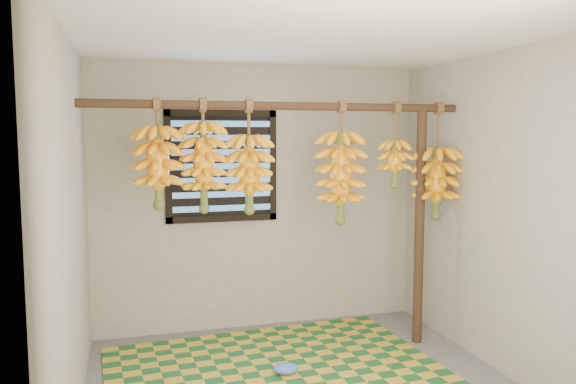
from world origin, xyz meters
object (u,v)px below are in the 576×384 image
object	(u,v)px
banana_bunch_a	(158,167)
banana_bunch_b	(204,167)
banana_bunch_d	(341,177)
banana_bunch_c	(249,174)
woven_mat	(280,375)
banana_bunch_e	(436,183)
support_post	(419,227)
plastic_bag	(286,369)
banana_bunch_f	(395,163)

from	to	relation	value
banana_bunch_a	banana_bunch_b	bearing A→B (deg)	0.00
banana_bunch_a	banana_bunch_b	world-z (taller)	same
banana_bunch_d	banana_bunch_c	bearing A→B (deg)	180.00
banana_bunch_a	banana_bunch_d	size ratio (longest dim) A/B	0.82
woven_mat	banana_bunch_a	distance (m)	1.78
banana_bunch_b	banana_bunch_e	world-z (taller)	same
banana_bunch_e	woven_mat	bearing A→B (deg)	-167.26
banana_bunch_d	woven_mat	bearing A→B (deg)	-151.09
support_post	plastic_bag	bearing A→B (deg)	-165.32
woven_mat	banana_bunch_e	xyz separation A→B (m)	(1.47, 0.33, 1.37)
support_post	plastic_bag	distance (m)	1.62
woven_mat	banana_bunch_f	bearing A→B (deg)	17.13
woven_mat	plastic_bag	bearing A→B (deg)	-1.40
banana_bunch_b	banana_bunch_a	bearing A→B (deg)	-180.00
banana_bunch_d	banana_bunch_e	size ratio (longest dim) A/B	1.00
banana_bunch_f	banana_bunch_a	bearing A→B (deg)	180.00
woven_mat	banana_bunch_b	distance (m)	1.65
support_post	banana_bunch_d	xyz separation A→B (m)	(-0.72, 0.00, 0.44)
banana_bunch_f	support_post	bearing A→B (deg)	0.00
banana_bunch_b	banana_bunch_f	bearing A→B (deg)	-0.00
support_post	banana_bunch_e	bearing A→B (deg)	0.00
banana_bunch_b	banana_bunch_c	bearing A→B (deg)	-0.00
banana_bunch_c	banana_bunch_f	world-z (taller)	same
plastic_bag	banana_bunch_f	xyz separation A→B (m)	(1.03, 0.33, 1.50)
support_post	banana_bunch_c	world-z (taller)	banana_bunch_c
banana_bunch_a	woven_mat	bearing A→B (deg)	-21.81
banana_bunch_c	plastic_bag	bearing A→B (deg)	-59.51
banana_bunch_d	banana_bunch_f	xyz separation A→B (m)	(0.48, 0.00, 0.11)
banana_bunch_b	banana_bunch_c	world-z (taller)	same
banana_bunch_c	banana_bunch_e	xyz separation A→B (m)	(1.62, 0.00, -0.11)
banana_bunch_e	banana_bunch_d	bearing A→B (deg)	180.00
banana_bunch_a	banana_bunch_f	world-z (taller)	same
banana_bunch_b	banana_bunch_d	distance (m)	1.10
woven_mat	banana_bunch_e	distance (m)	2.03
plastic_bag	banana_bunch_f	world-z (taller)	banana_bunch_f
plastic_bag	banana_bunch_c	world-z (taller)	banana_bunch_c
banana_bunch_b	woven_mat	bearing A→B (deg)	-33.75
banana_bunch_d	support_post	bearing A→B (deg)	0.00
support_post	banana_bunch_b	distance (m)	1.89
plastic_bag	banana_bunch_d	size ratio (longest dim) A/B	0.20
banana_bunch_b	plastic_bag	bearing A→B (deg)	-31.51
banana_bunch_e	banana_bunch_c	bearing A→B (deg)	180.00
banana_bunch_a	banana_bunch_e	xyz separation A→B (m)	(2.30, 0.00, -0.17)
banana_bunch_f	banana_bunch_b	bearing A→B (deg)	180.00
woven_mat	banana_bunch_e	world-z (taller)	banana_bunch_e
banana_bunch_d	banana_bunch_f	size ratio (longest dim) A/B	1.39
banana_bunch_b	banana_bunch_e	size ratio (longest dim) A/B	0.86
banana_bunch_b	banana_bunch_d	xyz separation A→B (m)	(1.10, -0.00, -0.11)
plastic_bag	banana_bunch_b	xyz separation A→B (m)	(-0.54, 0.33, 1.49)
woven_mat	banana_bunch_c	distance (m)	1.52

